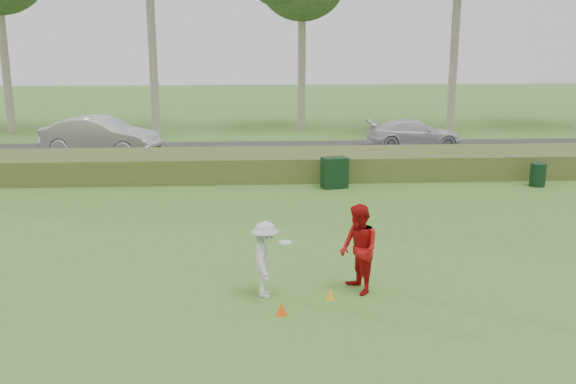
{
  "coord_description": "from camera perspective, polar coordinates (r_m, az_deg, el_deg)",
  "views": [
    {
      "loc": [
        -0.96,
        -11.87,
        5.15
      ],
      "look_at": [
        0.0,
        4.0,
        1.3
      ],
      "focal_mm": 40.0,
      "sensor_mm": 36.0,
      "label": 1
    }
  ],
  "objects": [
    {
      "name": "utility_cabinet",
      "position": [
        22.45,
        4.16,
        1.73
      ],
      "size": [
        0.96,
        0.72,
        1.08
      ],
      "primitive_type": "cube",
      "rotation": [
        0.0,
        0.0,
        0.22
      ],
      "color": "black",
      "rests_on": "ground"
    },
    {
      "name": "car_mid",
      "position": [
        29.43,
        -16.3,
        4.78
      ],
      "size": [
        5.44,
        3.13,
        1.7
      ],
      "primitive_type": "imported",
      "rotation": [
        0.0,
        0.0,
        1.29
      ],
      "color": "silver",
      "rests_on": "park_road"
    },
    {
      "name": "trash_bin",
      "position": [
        24.34,
        21.32,
        1.44
      ],
      "size": [
        0.64,
        0.64,
        0.82
      ],
      "primitive_type": "cylinder",
      "rotation": [
        0.0,
        0.0,
        -0.2
      ],
      "color": "black",
      "rests_on": "ground"
    },
    {
      "name": "player_red",
      "position": [
        13.23,
        6.32,
        -5.08
      ],
      "size": [
        0.93,
        1.07,
        1.86
      ],
      "primitive_type": "imported",
      "rotation": [
        0.0,
        0.0,
        -1.28
      ],
      "color": "#AF0F0F",
      "rests_on": "ground"
    },
    {
      "name": "ground",
      "position": [
        12.97,
        1.08,
        -9.78
      ],
      "size": [
        120.0,
        120.0,
        0.0
      ],
      "primitive_type": "plane",
      "color": "#3E7627",
      "rests_on": "ground"
    },
    {
      "name": "park_road",
      "position": [
        29.34,
        -1.53,
        3.56
      ],
      "size": [
        80.0,
        6.0,
        0.06
      ],
      "primitive_type": "cube",
      "color": "#2D2D2D",
      "rests_on": "ground"
    },
    {
      "name": "cone_orange",
      "position": [
        12.38,
        -0.6,
        -10.36
      ],
      "size": [
        0.22,
        0.22,
        0.24
      ],
      "primitive_type": "cone",
      "color": "#F4530C",
      "rests_on": "ground"
    },
    {
      "name": "cone_yellow",
      "position": [
        13.09,
        3.79,
        -9.04
      ],
      "size": [
        0.21,
        0.21,
        0.23
      ],
      "primitive_type": "cone",
      "color": "#FEAD1A",
      "rests_on": "ground"
    },
    {
      "name": "reed_strip",
      "position": [
        24.35,
        -1.13,
        2.48
      ],
      "size": [
        80.0,
        3.0,
        0.9
      ],
      "primitive_type": "cube",
      "color": "#4A5A24",
      "rests_on": "ground"
    },
    {
      "name": "player_white",
      "position": [
        13.0,
        -2.04,
        -6.01
      ],
      "size": [
        0.85,
        1.04,
        1.57
      ],
      "rotation": [
        0.0,
        0.0,
        1.53
      ],
      "color": "silver",
      "rests_on": "ground"
    },
    {
      "name": "car_right",
      "position": [
        31.03,
        11.15,
        5.12
      ],
      "size": [
        4.45,
        1.81,
        1.29
      ],
      "primitive_type": "imported",
      "rotation": [
        0.0,
        0.0,
        1.57
      ],
      "color": "silver",
      "rests_on": "park_road"
    }
  ]
}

